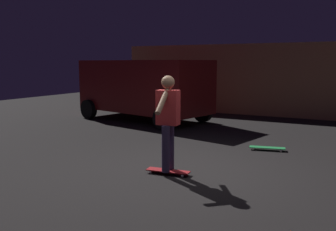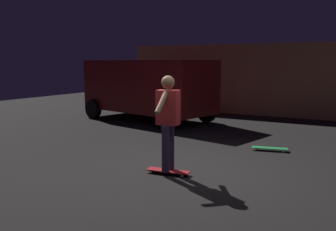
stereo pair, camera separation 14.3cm
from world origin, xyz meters
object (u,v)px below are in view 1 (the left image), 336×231
parked_van (144,86)px  skateboard_ridden (168,171)px  skateboard_spare (267,148)px  skater (168,116)px

parked_van → skateboard_ridden: parked_van is taller
parked_van → skateboard_ridden: (3.69, -5.08, -1.11)m
parked_van → skateboard_spare: parked_van is taller
parked_van → skateboard_spare: (4.80, -2.43, -1.11)m
parked_van → skater: (3.69, -5.08, -0.12)m
skateboard_ridden → skater: skater is taller
skateboard_spare → skateboard_ridden: bearing=-112.6°
skateboard_ridden → skateboard_spare: same height
parked_van → skateboard_spare: size_ratio=6.09×
skateboard_ridden → skateboard_spare: (1.10, 2.65, 0.00)m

